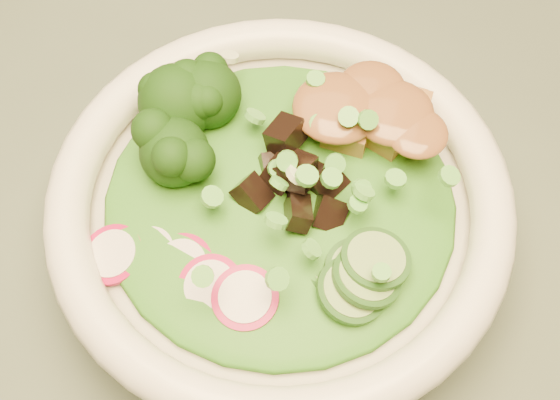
# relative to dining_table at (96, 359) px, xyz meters

# --- Properties ---
(dining_table) EXTENTS (1.20, 0.80, 0.75)m
(dining_table) POSITION_rel_dining_table_xyz_m (0.00, 0.00, 0.00)
(dining_table) COLOR black
(dining_table) RESTS_ON ground
(salad_bowl) EXTENTS (0.24, 0.24, 0.06)m
(salad_bowl) POSITION_rel_dining_table_xyz_m (0.11, 0.06, 0.15)
(salad_bowl) COLOR white
(salad_bowl) RESTS_ON dining_table
(lettuce_bed) EXTENTS (0.18, 0.18, 0.02)m
(lettuce_bed) POSITION_rel_dining_table_xyz_m (0.11, 0.06, 0.17)
(lettuce_bed) COLOR #266415
(lettuce_bed) RESTS_ON salad_bowl
(broccoli_florets) EXTENTS (0.09, 0.08, 0.04)m
(broccoli_florets) POSITION_rel_dining_table_xyz_m (0.06, 0.09, 0.18)
(broccoli_florets) COLOR black
(broccoli_florets) RESTS_ON salad_bowl
(radish_slices) EXTENTS (0.10, 0.07, 0.02)m
(radish_slices) POSITION_rel_dining_table_xyz_m (0.09, 0.01, 0.17)
(radish_slices) COLOR #AB0D40
(radish_slices) RESTS_ON salad_bowl
(cucumber_slices) EXTENTS (0.08, 0.08, 0.03)m
(cucumber_slices) POSITION_rel_dining_table_xyz_m (0.16, 0.03, 0.18)
(cucumber_slices) COLOR #7EA45B
(cucumber_slices) RESTS_ON salad_bowl
(mushroom_heap) EXTENTS (0.08, 0.08, 0.04)m
(mushroom_heap) POSITION_rel_dining_table_xyz_m (0.12, 0.07, 0.18)
(mushroom_heap) COLOR black
(mushroom_heap) RESTS_ON salad_bowl
(tofu_cubes) EXTENTS (0.09, 0.08, 0.03)m
(tofu_cubes) POSITION_rel_dining_table_xyz_m (0.14, 0.11, 0.18)
(tofu_cubes) COLOR brown
(tofu_cubes) RESTS_ON salad_bowl
(peanut_sauce) EXTENTS (0.06, 0.05, 0.01)m
(peanut_sauce) POSITION_rel_dining_table_xyz_m (0.14, 0.11, 0.19)
(peanut_sauce) COLOR brown
(peanut_sauce) RESTS_ON tofu_cubes
(scallion_garnish) EXTENTS (0.17, 0.17, 0.02)m
(scallion_garnish) POSITION_rel_dining_table_xyz_m (0.11, 0.06, 0.19)
(scallion_garnish) COLOR #5AB33F
(scallion_garnish) RESTS_ON salad_bowl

